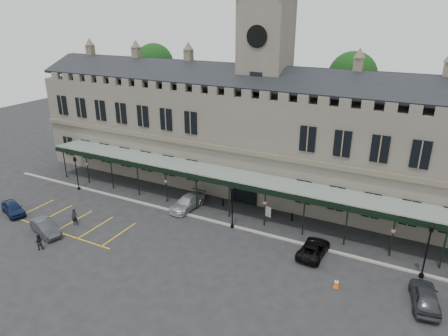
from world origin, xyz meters
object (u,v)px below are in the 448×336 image
at_px(clock_tower, 264,81).
at_px(sign_board, 268,212).
at_px(car_left_a, 13,208).
at_px(car_left_b, 45,227).
at_px(car_taxi, 187,202).
at_px(person_b, 39,242).
at_px(traffic_cone, 336,283).
at_px(lamp_post_mid, 232,203).
at_px(person_a, 75,217).
at_px(lamp_post_left, 76,170).
at_px(lamp_post_right, 428,246).
at_px(car_van, 314,249).
at_px(station_building, 262,137).
at_px(car_right_a, 425,296).

xyz_separation_m(clock_tower, sign_board, (3.68, -6.87, -12.54)).
height_order(car_left_a, car_left_b, car_left_b).
height_order(car_taxi, person_b, person_b).
bearing_deg(clock_tower, car_left_a, -138.10).
bearing_deg(traffic_cone, person_b, -164.67).
bearing_deg(lamp_post_mid, person_a, -154.66).
bearing_deg(lamp_post_left, person_b, -58.62).
bearing_deg(lamp_post_mid, car_left_b, -148.93).
bearing_deg(car_taxi, lamp_post_right, -0.22).
distance_m(lamp_post_left, car_van, 29.59).
xyz_separation_m(lamp_post_mid, car_taxi, (-6.29, 1.56, -2.06)).
height_order(station_building, clock_tower, clock_tower).
distance_m(car_taxi, person_a, 11.75).
xyz_separation_m(car_van, person_b, (-22.55, -10.64, 0.16)).
height_order(lamp_post_left, lamp_post_mid, lamp_post_mid).
height_order(clock_tower, traffic_cone, clock_tower).
relative_size(lamp_post_mid, car_left_b, 1.10).
height_order(station_building, person_b, station_building).
xyz_separation_m(station_building, sign_board, (3.68, -6.78, -5.90)).
xyz_separation_m(station_building, person_b, (-12.65, -22.26, -5.69)).
relative_size(lamp_post_left, sign_board, 3.73).
bearing_deg(lamp_post_left, car_van, -1.50).
bearing_deg(clock_tower, car_taxi, -118.71).
distance_m(lamp_post_mid, car_left_b, 18.46).
bearing_deg(sign_board, car_right_a, -11.80).
distance_m(traffic_cone, car_van, 4.66).
bearing_deg(car_left_b, station_building, -18.81).
bearing_deg(car_right_a, traffic_cone, -1.15).
bearing_deg(car_taxi, person_a, -130.18).
bearing_deg(station_building, car_left_b, -125.70).
xyz_separation_m(lamp_post_left, car_left_a, (-1.38, -7.92, -1.90)).
distance_m(clock_tower, car_taxi, 16.18).
height_order(car_right_a, person_a, person_a).
relative_size(car_taxi, person_a, 2.78).
height_order(station_building, lamp_post_left, station_building).
relative_size(sign_board, car_van, 0.26).
height_order(clock_tower, car_left_a, clock_tower).
distance_m(sign_board, car_left_b, 22.45).
height_order(clock_tower, lamp_post_right, clock_tower).
bearing_deg(car_left_b, lamp_post_left, 46.26).
relative_size(station_building, car_taxi, 12.06).
xyz_separation_m(station_building, car_left_a, (-21.00, -18.76, -5.78)).
relative_size(car_left_b, person_a, 2.38).
height_order(lamp_post_right, car_left_b, lamp_post_right).
bearing_deg(person_a, car_right_a, -15.44).
relative_size(station_building, car_right_a, 13.25).
height_order(traffic_cone, person_a, person_a).
height_order(lamp_post_left, car_left_a, lamp_post_left).
height_order(lamp_post_right, car_van, lamp_post_right).
relative_size(clock_tower, traffic_cone, 32.84).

